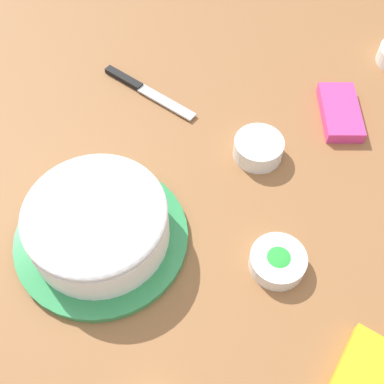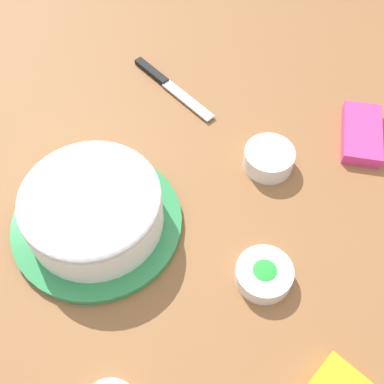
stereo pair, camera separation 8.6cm
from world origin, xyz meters
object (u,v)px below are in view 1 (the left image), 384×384
at_px(candy_box_lower, 361,379).
at_px(sprinkle_bowl_pink, 258,148).
at_px(sprinkle_bowl_green, 278,261).
at_px(candy_box_upper, 340,112).
at_px(frosted_cake, 98,225).
at_px(spreading_knife, 141,88).

bearing_deg(candy_box_lower, sprinkle_bowl_pink, -131.80).
relative_size(sprinkle_bowl_pink, sprinkle_bowl_green, 1.01).
distance_m(candy_box_lower, candy_box_upper, 0.52).
distance_m(sprinkle_bowl_green, candy_box_lower, 0.21).
relative_size(sprinkle_bowl_green, candy_box_upper, 0.65).
xyz_separation_m(sprinkle_bowl_pink, sprinkle_bowl_green, (0.23, 0.06, -0.00)).
xyz_separation_m(frosted_cake, spreading_knife, (-0.36, -0.02, -0.04)).
distance_m(sprinkle_bowl_pink, candy_box_upper, 0.20).
distance_m(spreading_knife, candy_box_lower, 0.69).
distance_m(sprinkle_bowl_green, candy_box_upper, 0.37).
bearing_deg(frosted_cake, candy_box_lower, 69.99).
bearing_deg(candy_box_lower, candy_box_upper, -153.76).
height_order(frosted_cake, spreading_knife, frosted_cake).
relative_size(frosted_cake, candy_box_lower, 2.11).
bearing_deg(sprinkle_bowl_pink, candy_box_upper, 130.25).
xyz_separation_m(sprinkle_bowl_pink, candy_box_upper, (-0.13, 0.15, -0.01)).
relative_size(frosted_cake, sprinkle_bowl_green, 3.16).
height_order(sprinkle_bowl_pink, sprinkle_bowl_green, sprinkle_bowl_pink).
bearing_deg(candy_box_lower, frosted_cake, -87.88).
relative_size(spreading_knife, candy_box_lower, 1.56).
height_order(frosted_cake, candy_box_lower, frosted_cake).
bearing_deg(sprinkle_bowl_pink, frosted_cake, -46.26).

